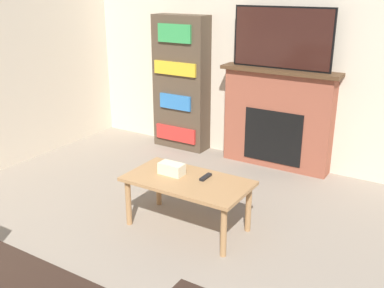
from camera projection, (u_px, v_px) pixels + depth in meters
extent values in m
cube|color=beige|center=(266.00, 47.00, 5.09)|extent=(5.76, 0.06, 2.70)
cube|color=brown|center=(277.00, 120.00, 5.12)|extent=(1.24, 0.22, 1.11)
cube|color=black|center=(273.00, 137.00, 5.09)|extent=(0.68, 0.01, 0.61)
cube|color=#4C331E|center=(280.00, 71.00, 4.91)|extent=(1.34, 0.28, 0.04)
cube|color=black|center=(282.00, 38.00, 4.79)|extent=(1.11, 0.03, 0.66)
cube|color=#331914|center=(282.00, 38.00, 4.78)|extent=(1.08, 0.01, 0.62)
cube|color=#A87A4C|center=(188.00, 181.00, 3.81)|extent=(1.06, 0.57, 0.03)
cylinder|color=#A87A4C|center=(128.00, 202.00, 3.94)|extent=(0.05, 0.05, 0.43)
cylinder|color=#A87A4C|center=(224.00, 232.00, 3.47)|extent=(0.05, 0.05, 0.43)
cylinder|color=#A87A4C|center=(159.00, 184.00, 4.30)|extent=(0.05, 0.05, 0.43)
cylinder|color=#A87A4C|center=(248.00, 208.00, 3.83)|extent=(0.05, 0.05, 0.43)
cube|color=beige|center=(172.00, 169.00, 3.90)|extent=(0.22, 0.12, 0.10)
cube|color=black|center=(206.00, 177.00, 3.82)|extent=(0.04, 0.15, 0.02)
cube|color=#4C3D2D|center=(181.00, 83.00, 5.65)|extent=(0.71, 0.26, 1.68)
cube|color=red|center=(176.00, 134.00, 5.75)|extent=(0.58, 0.03, 0.19)
cube|color=#2D70B7|center=(175.00, 102.00, 5.60)|extent=(0.45, 0.03, 0.18)
cube|color=gold|center=(175.00, 69.00, 5.46)|extent=(0.59, 0.03, 0.16)
cube|color=green|center=(174.00, 33.00, 5.32)|extent=(0.46, 0.03, 0.22)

